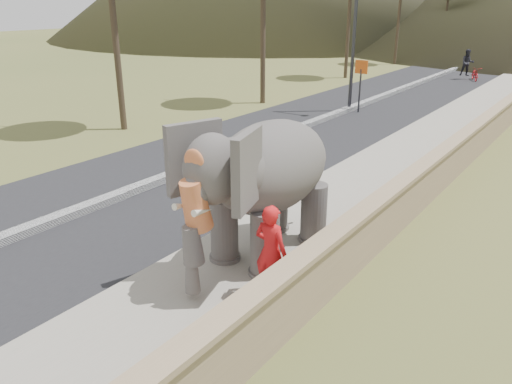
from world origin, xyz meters
TOP-DOWN VIEW (x-y plane):
  - ground at (0.00, 0.00)m, footprint 160.00×160.00m
  - road at (-5.00, 10.00)m, footprint 7.00×120.00m
  - median at (-5.00, 10.00)m, footprint 0.35×120.00m
  - walkway at (0.00, 10.00)m, footprint 3.00×120.00m
  - parapet at (1.65, 10.00)m, footprint 0.30×120.00m
  - lamppost at (-4.69, 14.03)m, footprint 1.76×0.36m
  - signboard at (-4.50, 13.96)m, footprint 0.60×0.08m
  - elephant_and_man at (0.02, -0.00)m, footprint 2.27×3.93m
  - motorcyclist at (-2.89, 27.56)m, footprint 1.69×1.73m

SIDE VIEW (x-z plane):
  - ground at x=0.00m, z-range 0.00..0.00m
  - road at x=-5.00m, z-range 0.00..0.03m
  - walkway at x=0.00m, z-range 0.00..0.15m
  - median at x=-5.00m, z-range 0.00..0.22m
  - parapet at x=1.65m, z-range 0.00..1.10m
  - motorcyclist at x=-2.89m, z-range -0.19..1.76m
  - elephant_and_man at x=0.02m, z-range 0.14..2.96m
  - signboard at x=-4.50m, z-range 0.44..2.84m
  - lamppost at x=-4.69m, z-range 0.87..8.87m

